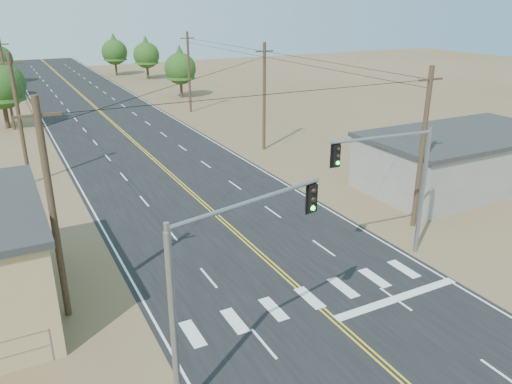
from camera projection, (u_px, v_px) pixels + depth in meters
road at (166, 170)px, 42.24m from camera, size 15.00×200.00×0.02m
building_right at (461, 161)px, 38.17m from camera, size 15.00×8.00×4.00m
utility_pole_left_near at (53, 211)px, 20.97m from camera, size 1.80×0.30×10.00m
utility_pole_left_mid at (19, 119)px, 37.53m from camera, size 1.80×0.30×10.00m
utility_pole_left_far at (6, 83)px, 54.09m from camera, size 1.80×0.30×10.00m
utility_pole_right_near at (422, 148)px, 30.07m from camera, size 1.80×0.30×10.00m
utility_pole_right_mid at (264, 96)px, 46.63m from camera, size 1.80×0.30×10.00m
utility_pole_right_far at (189, 72)px, 63.19m from camera, size 1.80×0.30×10.00m
signal_mast_left at (221, 269)px, 16.69m from camera, size 6.57×1.79×7.28m
signal_mast_right at (399, 174)px, 26.16m from camera, size 6.04×0.78×7.23m
tree_left_near at (0, 80)px, 54.59m from camera, size 5.26×5.26×8.77m
tree_right_near at (180, 65)px, 73.15m from camera, size 4.60×4.60×7.66m
tree_right_mid at (146, 53)px, 91.06m from camera, size 4.68×4.68×7.80m
tree_right_far at (114, 49)px, 95.63m from camera, size 4.80×4.80×8.00m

